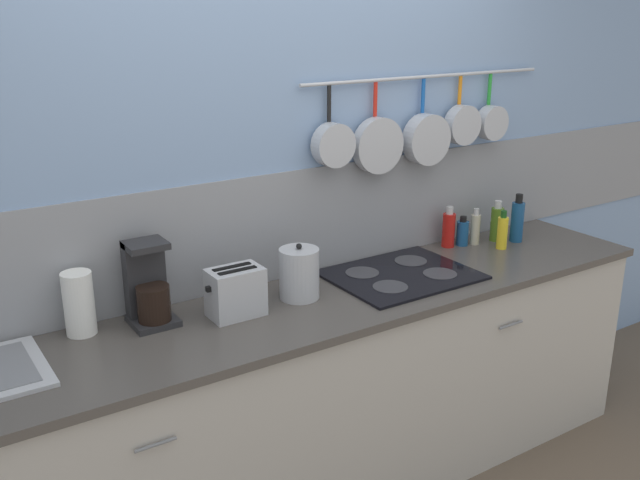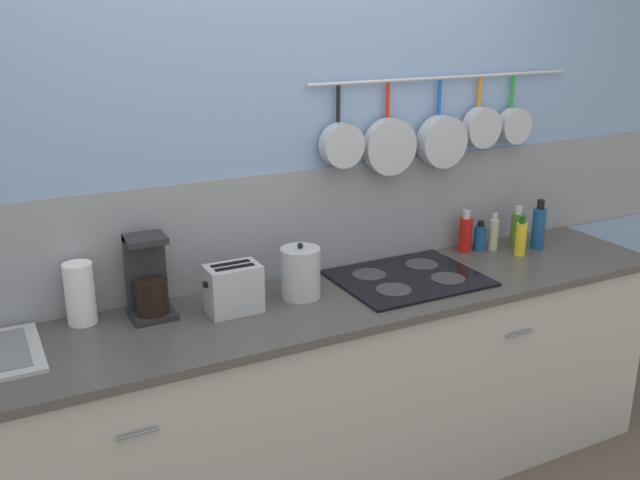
% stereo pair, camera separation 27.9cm
% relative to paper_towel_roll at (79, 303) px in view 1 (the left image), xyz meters
% --- Properties ---
extents(wall_back, '(7.20, 0.16, 2.60)m').
position_rel_paper_towel_roll_xyz_m(wall_back, '(0.89, 0.11, 0.23)').
color(wall_back, '#84A3CC').
rests_on(wall_back, ground_plane).
extents(cabinet_base, '(3.27, 0.58, 0.90)m').
position_rel_paper_towel_roll_xyz_m(cabinet_base, '(0.88, -0.23, -0.60)').
color(cabinet_base, '#B7B2A8').
rests_on(cabinet_base, ground_plane).
extents(countertop, '(3.31, 0.61, 0.03)m').
position_rel_paper_towel_roll_xyz_m(countertop, '(0.88, -0.23, -0.14)').
color(countertop, '#4C4742').
rests_on(countertop, cabinet_base).
extents(paper_towel_roll, '(0.11, 0.11, 0.24)m').
position_rel_paper_towel_roll_xyz_m(paper_towel_roll, '(0.00, 0.00, 0.00)').
color(paper_towel_roll, white).
rests_on(paper_towel_roll, countertop).
extents(coffee_maker, '(0.16, 0.17, 0.32)m').
position_rel_paper_towel_roll_xyz_m(coffee_maker, '(0.25, -0.04, 0.01)').
color(coffee_maker, '#262628').
rests_on(coffee_maker, countertop).
extents(toaster, '(0.22, 0.13, 0.19)m').
position_rel_paper_towel_roll_xyz_m(toaster, '(0.54, -0.16, -0.02)').
color(toaster, '#B7BABF').
rests_on(toaster, countertop).
extents(kettle, '(0.16, 0.16, 0.23)m').
position_rel_paper_towel_roll_xyz_m(kettle, '(0.84, -0.15, -0.01)').
color(kettle, '#B7BABF').
rests_on(kettle, countertop).
extents(cooktop, '(0.62, 0.50, 0.01)m').
position_rel_paper_towel_roll_xyz_m(cooktop, '(1.34, -0.19, -0.11)').
color(cooktop, black).
rests_on(cooktop, countertop).
extents(bottle_sesame_oil, '(0.06, 0.06, 0.20)m').
position_rel_paper_towel_roll_xyz_m(bottle_sesame_oil, '(1.79, -0.00, -0.03)').
color(bottle_sesame_oil, red).
rests_on(bottle_sesame_oil, countertop).
extents(bottle_vinegar, '(0.06, 0.06, 0.15)m').
position_rel_paper_towel_roll_xyz_m(bottle_vinegar, '(1.87, -0.03, -0.05)').
color(bottle_vinegar, navy).
rests_on(bottle_vinegar, countertop).
extents(bottle_hot_sauce, '(0.05, 0.05, 0.18)m').
position_rel_paper_towel_roll_xyz_m(bottle_hot_sauce, '(1.93, -0.05, -0.04)').
color(bottle_hot_sauce, '#BFB799').
rests_on(bottle_hot_sauce, countertop).
extents(bottle_cooking_wine, '(0.05, 0.05, 0.19)m').
position_rel_paper_towel_roll_xyz_m(bottle_cooking_wine, '(1.99, -0.17, -0.03)').
color(bottle_cooking_wine, yellow).
rests_on(bottle_cooking_wine, countertop).
extents(bottle_dish_soap, '(0.06, 0.06, 0.21)m').
position_rel_paper_towel_roll_xyz_m(bottle_dish_soap, '(2.06, -0.07, -0.03)').
color(bottle_dish_soap, '#4C721E').
rests_on(bottle_dish_soap, countertop).
extents(bottle_olive_oil, '(0.06, 0.06, 0.24)m').
position_rel_paper_towel_roll_xyz_m(bottle_olive_oil, '(2.14, -0.13, -0.01)').
color(bottle_olive_oil, navy).
rests_on(bottle_olive_oil, countertop).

